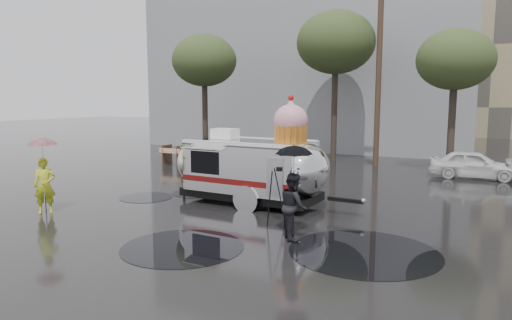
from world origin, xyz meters
The scene contains 14 objects.
ground centered at (0.00, 0.00, 0.00)m, with size 120.00×120.00×0.00m, color black.
puddles centered at (1.82, 0.79, 0.01)m, with size 10.58×7.59×0.01m.
grey_building centered at (-4.00, 24.00, 6.50)m, with size 22.00×12.00×13.00m, color slate.
utility_pole centered at (2.50, 14.00, 4.62)m, with size 1.60×0.28×9.00m.
tree_left centered at (-7.00, 13.00, 5.48)m, with size 3.64×3.64×6.95m.
tree_mid centered at (0.00, 15.00, 6.34)m, with size 4.20×4.20×8.03m.
tree_right centered at (6.00, 13.00, 5.06)m, with size 3.36×3.36×6.42m.
barricade_row centered at (-5.55, 9.96, 0.52)m, with size 4.30×0.80×1.00m.
airstream_trailer centered at (0.55, 3.70, 1.25)m, with size 6.60×2.65×3.56m.
person_left centered at (-4.44, -0.09, 0.83)m, with size 0.59×0.40×1.65m, color #B4C121.
umbrella_pink centered at (-4.44, -0.09, 1.91)m, with size 1.05×1.05×2.26m.
person_right centered at (3.09, 0.74, 0.80)m, with size 0.77×0.43×1.61m, color black.
umbrella_black centered at (3.09, 0.74, 1.92)m, with size 1.10×1.10×2.30m.
tripod centered at (2.37, 1.56, 0.97)m, with size 0.63×0.65×1.60m.
Camera 1 is at (6.91, -9.34, 3.35)m, focal length 32.00 mm.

